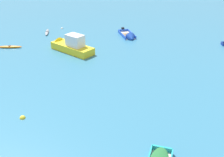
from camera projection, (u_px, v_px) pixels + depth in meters
name	position (u px, v px, depth m)	size (l,w,h in m)	color
kayak_orange_far_left	(10.00, 47.00, 36.28)	(3.15, 0.94, 0.30)	orange
motor_launch_yellow_outer_right	(70.00, 45.00, 35.04)	(6.60, 5.12, 2.66)	yellow
rowboat_blue_near_left	(129.00, 37.00, 39.85)	(3.06, 4.66, 1.48)	beige
kayak_grey_cluster_outer	(47.00, 32.00, 42.02)	(1.24, 3.10, 0.29)	gray
mooring_buoy_trailing	(23.00, 118.00, 22.08)	(0.46, 0.46, 0.46)	yellow
mooring_buoy_near_foreground	(62.00, 29.00, 44.10)	(0.40, 0.40, 0.40)	silver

